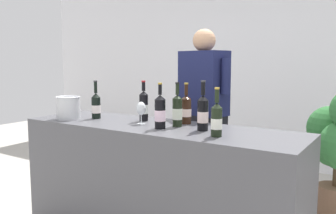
# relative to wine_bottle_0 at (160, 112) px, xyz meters

# --- Properties ---
(wall_back) EXTENTS (8.00, 0.10, 2.80)m
(wall_back) POSITION_rel_wine_bottle_0_xyz_m (-0.10, 2.70, 0.35)
(wall_back) COLOR white
(wall_back) RESTS_ON ground_plane
(counter) EXTENTS (2.26, 0.66, 0.92)m
(counter) POSITION_rel_wine_bottle_0_xyz_m (-0.10, 0.10, -0.58)
(counter) COLOR #4C4C51
(counter) RESTS_ON ground_plane
(wine_bottle_0) EXTENTS (0.08, 0.08, 0.34)m
(wine_bottle_0) POSITION_rel_wine_bottle_0_xyz_m (0.00, 0.00, 0.00)
(wine_bottle_0) COLOR black
(wine_bottle_0) RESTS_ON counter
(wine_bottle_1) EXTENTS (0.07, 0.07, 0.33)m
(wine_bottle_1) POSITION_rel_wine_bottle_0_xyz_m (0.06, 0.14, -0.00)
(wine_bottle_1) COLOR black
(wine_bottle_1) RESTS_ON counter
(wine_bottle_2) EXTENTS (0.07, 0.07, 0.33)m
(wine_bottle_2) POSITION_rel_wine_bottle_0_xyz_m (-0.31, 0.22, 0.00)
(wine_bottle_2) COLOR black
(wine_bottle_2) RESTS_ON counter
(wine_bottle_3) EXTENTS (0.07, 0.07, 0.32)m
(wine_bottle_3) POSITION_rel_wine_bottle_0_xyz_m (0.47, -0.03, -0.01)
(wine_bottle_3) COLOR black
(wine_bottle_3) RESTS_ON counter
(wine_bottle_4) EXTENTS (0.08, 0.08, 0.33)m
(wine_bottle_4) POSITION_rel_wine_bottle_0_xyz_m (-0.73, 0.09, -0.01)
(wine_bottle_4) COLOR black
(wine_bottle_4) RESTS_ON counter
(wine_bottle_5) EXTENTS (0.08, 0.08, 0.32)m
(wine_bottle_5) POSITION_rel_wine_bottle_0_xyz_m (0.05, 0.29, -0.01)
(wine_bottle_5) COLOR black
(wine_bottle_5) RESTS_ON counter
(wine_bottle_6) EXTENTS (0.08, 0.08, 0.36)m
(wine_bottle_6) POSITION_rel_wine_bottle_0_xyz_m (0.30, 0.10, 0.01)
(wine_bottle_6) COLOR black
(wine_bottle_6) RESTS_ON counter
(wine_glass) EXTENTS (0.07, 0.07, 0.18)m
(wine_glass) POSITION_rel_wine_bottle_0_xyz_m (-0.23, 0.08, -0.01)
(wine_glass) COLOR silver
(wine_glass) RESTS_ON counter
(ice_bucket) EXTENTS (0.21, 0.21, 0.20)m
(ice_bucket) POSITION_rel_wine_bottle_0_xyz_m (-0.91, -0.06, -0.02)
(ice_bucket) COLOR silver
(ice_bucket) RESTS_ON counter
(person_server) EXTENTS (0.56, 0.33, 1.70)m
(person_server) POSITION_rel_wine_bottle_0_xyz_m (-0.02, 0.72, -0.22)
(person_server) COLOR black
(person_server) RESTS_ON ground_plane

